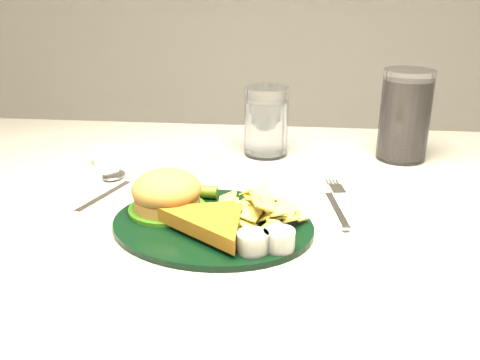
{
  "coord_description": "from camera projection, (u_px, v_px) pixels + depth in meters",
  "views": [
    {
      "loc": [
        0.1,
        -0.73,
        1.07
      ],
      "look_at": [
        0.03,
        -0.06,
        0.8
      ],
      "focal_mm": 40.0,
      "sensor_mm": 36.0,
      "label": 1
    }
  ],
  "objects": [
    {
      "name": "dinner_plate",
      "position": [
        212.0,
        207.0,
        0.7
      ],
      "size": [
        0.31,
        0.27,
        0.06
      ],
      "primitive_type": null,
      "rotation": [
        0.0,
        0.0,
        -0.2
      ],
      "color": "black",
      "rests_on": "table"
    },
    {
      "name": "water_glass",
      "position": [
        266.0,
        121.0,
        0.97
      ],
      "size": [
        0.1,
        0.1,
        0.12
      ],
      "primitive_type": "cylinder",
      "rotation": [
        0.0,
        0.0,
        -0.4
      ],
      "color": "white",
      "rests_on": "table"
    },
    {
      "name": "cola_glass",
      "position": [
        405.0,
        115.0,
        0.94
      ],
      "size": [
        0.11,
        0.11,
        0.16
      ],
      "primitive_type": "cylinder",
      "rotation": [
        0.0,
        0.0,
        0.27
      ],
      "color": "black",
      "rests_on": "table"
    },
    {
      "name": "fork_napkin",
      "position": [
        337.0,
        208.0,
        0.75
      ],
      "size": [
        0.14,
        0.17,
        0.01
      ],
      "primitive_type": null,
      "rotation": [
        0.0,
        0.0,
        0.16
      ],
      "color": "white",
      "rests_on": "table"
    },
    {
      "name": "spoon",
      "position": [
        104.0,
        195.0,
        0.8
      ],
      "size": [
        0.1,
        0.18,
        0.01
      ],
      "primitive_type": null,
      "rotation": [
        0.0,
        0.0,
        -0.31
      ],
      "color": "white",
      "rests_on": "table"
    },
    {
      "name": "ramekin",
      "position": [
        107.0,
        156.0,
        0.93
      ],
      "size": [
        0.05,
        0.05,
        0.03
      ],
      "primitive_type": "cylinder",
      "rotation": [
        0.0,
        0.0,
        -0.23
      ],
      "color": "white",
      "rests_on": "table"
    },
    {
      "name": "wrapped_straw",
      "position": [
        191.0,
        153.0,
        0.99
      ],
      "size": [
        0.18,
        0.06,
        0.01
      ],
      "primitive_type": null,
      "rotation": [
        0.0,
        0.0,
        -0.01
      ],
      "color": "white",
      "rests_on": "table"
    }
  ]
}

